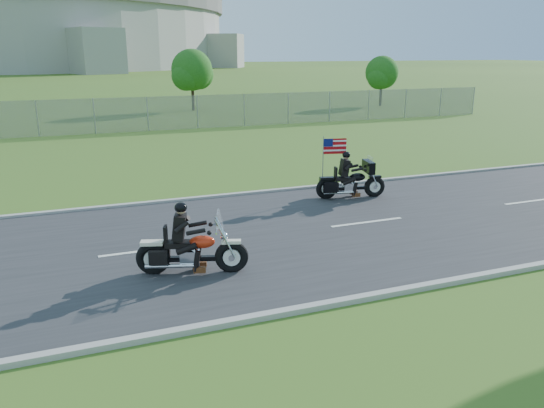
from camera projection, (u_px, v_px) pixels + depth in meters
name	position (u px, v px, depth m)	size (l,w,h in m)	color
ground	(228.00, 242.00, 13.25)	(420.00, 420.00, 0.00)	#34551A
road	(228.00, 241.00, 13.25)	(120.00, 8.00, 0.04)	#28282B
curb_north	(192.00, 199.00, 16.87)	(120.00, 0.18, 0.12)	#9E9B93
curb_south	(291.00, 311.00, 9.61)	(120.00, 0.18, 0.12)	#9E9B93
fence	(37.00, 118.00, 29.18)	(60.00, 0.03, 2.00)	gray
tree_fence_near	(192.00, 72.00, 41.43)	(3.52, 3.28, 4.75)	#382316
tree_fence_far	(382.00, 74.00, 45.24)	(3.08, 2.87, 4.20)	#382316
motorcycle_lead	(190.00, 252.00, 11.20)	(2.33, 1.06, 1.61)	black
motorcycle_follow	(351.00, 182.00, 16.99)	(2.28, 0.95, 1.92)	black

